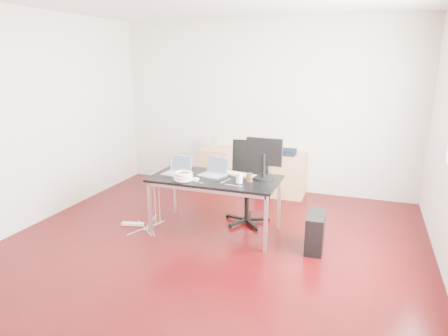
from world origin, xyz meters
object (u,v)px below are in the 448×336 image
(desk, at_px, (215,181))
(office_chair, at_px, (248,178))
(filing_cabinet_left, at_px, (218,168))
(filing_cabinet_right, at_px, (289,175))
(pc_tower, at_px, (315,232))

(desk, height_order, office_chair, office_chair)
(office_chair, height_order, filing_cabinet_left, office_chair)
(office_chair, relative_size, filing_cabinet_right, 1.54)
(filing_cabinet_left, bearing_deg, desk, -70.13)
(desk, relative_size, office_chair, 1.48)
(filing_cabinet_left, distance_m, filing_cabinet_right, 1.25)
(office_chair, relative_size, pc_tower, 2.40)
(pc_tower, bearing_deg, office_chair, 147.02)
(office_chair, height_order, pc_tower, office_chair)
(filing_cabinet_right, bearing_deg, filing_cabinet_left, 180.00)
(office_chair, xyz_separation_m, pc_tower, (0.99, -0.59, -0.39))
(filing_cabinet_right, bearing_deg, office_chair, -105.33)
(filing_cabinet_left, height_order, pc_tower, filing_cabinet_left)
(desk, bearing_deg, pc_tower, -3.86)
(office_chair, distance_m, pc_tower, 1.22)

